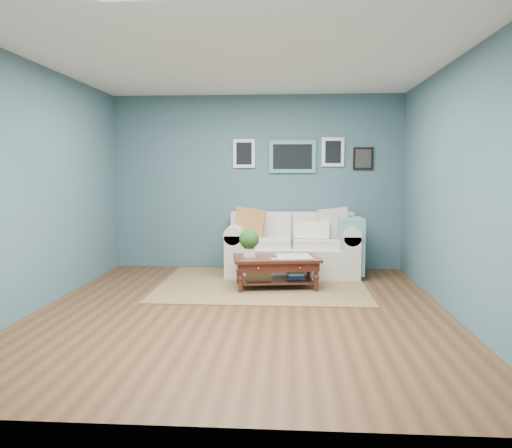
{
  "coord_description": "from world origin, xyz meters",
  "views": [
    {
      "loc": [
        0.52,
        -5.31,
        1.52
      ],
      "look_at": [
        0.09,
        1.0,
        0.85
      ],
      "focal_mm": 35.0,
      "sensor_mm": 36.0,
      "label": 1
    }
  ],
  "objects": [
    {
      "name": "loveseat",
      "position": [
        0.64,
        2.03,
        0.41
      ],
      "size": [
        1.97,
        0.89,
        1.01
      ],
      "color": "silver",
      "rests_on": "ground"
    },
    {
      "name": "area_rug",
      "position": [
        0.16,
        1.3,
        0.01
      ],
      "size": [
        2.74,
        2.19,
        0.01
      ],
      "primitive_type": "cube",
      "color": "brown",
      "rests_on": "ground"
    },
    {
      "name": "room_shell",
      "position": [
        0.02,
        0.06,
        1.36
      ],
      "size": [
        5.0,
        5.02,
        2.7
      ],
      "color": "brown",
      "rests_on": "ground"
    },
    {
      "name": "coffee_table",
      "position": [
        0.29,
        1.11,
        0.34
      ],
      "size": [
        1.19,
        0.8,
        0.78
      ],
      "rotation": [
        0.0,
        0.0,
        0.15
      ],
      "color": "#33100D",
      "rests_on": "ground"
    }
  ]
}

